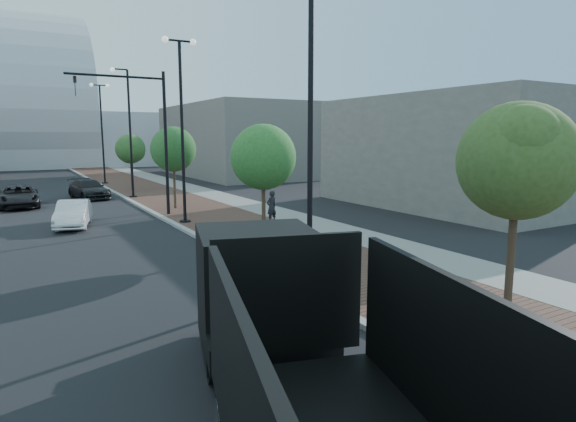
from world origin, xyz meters
TOP-DOWN VIEW (x-y plane):
  - sidewalk at (3.50, 40.00)m, footprint 7.00×140.00m
  - concrete_strip at (6.20, 40.00)m, footprint 2.40×140.00m
  - curb at (0.00, 40.00)m, footprint 0.30×140.00m
  - dump_truck at (-3.87, 3.09)m, footprint 5.73×13.41m
  - white_sedan at (-4.49, 24.08)m, footprint 2.27×4.23m
  - dark_car_mid at (-6.71, 33.23)m, footprint 2.32×4.96m
  - dark_car_far at (-2.20, 35.63)m, footprint 2.74×5.00m
  - pedestrian at (4.61, 20.01)m, footprint 0.71×0.56m
  - streetlight_1 at (0.49, 10.00)m, footprint 1.44×0.56m
  - streetlight_2 at (0.60, 22.00)m, footprint 1.72×0.56m
  - streetlight_3 at (0.49, 34.00)m, footprint 1.44×0.56m
  - streetlight_4 at (0.60, 46.00)m, footprint 1.72×0.56m
  - traffic_mast at (-0.30, 25.00)m, footprint 5.09×0.20m
  - tree_0 at (1.65, 4.02)m, footprint 2.37×2.32m
  - tree_1 at (1.65, 15.02)m, footprint 2.60×2.58m
  - tree_2 at (1.65, 27.02)m, footprint 2.72×2.72m
  - tree_3 at (1.65, 39.02)m, footprint 2.44×2.40m
  - convention_center at (-2.00, 85.00)m, footprint 50.00×30.00m
  - commercial_block_ne at (16.00, 50.00)m, footprint 12.00×22.00m
  - commercial_block_e at (18.00, 20.00)m, footprint 10.00×16.00m
  - utility_cover_1 at (2.40, 8.00)m, footprint 0.50×0.50m
  - utility_cover_2 at (2.40, 19.00)m, footprint 0.50×0.50m

SIDE VIEW (x-z plane):
  - sidewalk at x=3.50m, z-range 0.00..0.12m
  - concrete_strip at x=6.20m, z-range 0.00..0.13m
  - curb at x=0.00m, z-range 0.00..0.14m
  - utility_cover_1 at x=2.40m, z-range 0.12..0.14m
  - utility_cover_2 at x=2.40m, z-range 0.12..0.14m
  - white_sedan at x=-4.49m, z-range 0.00..1.32m
  - dark_car_far at x=-2.20m, z-range 0.00..1.37m
  - dark_car_mid at x=-6.71m, z-range 0.00..1.37m
  - pedestrian at x=4.61m, z-range 0.00..1.71m
  - dump_truck at x=-3.87m, z-range -0.24..2.85m
  - tree_3 at x=1.65m, z-range 1.13..5.80m
  - commercial_block_e at x=18.00m, z-range 0.00..7.00m
  - tree_1 at x=1.65m, z-range 1.19..6.18m
  - tree_2 at x=1.65m, z-range 1.17..6.25m
  - commercial_block_ne at x=16.00m, z-range 0.00..8.00m
  - tree_0 at x=1.65m, z-range 1.41..6.59m
  - streetlight_1 at x=0.49m, z-range -0.26..8.95m
  - streetlight_3 at x=0.49m, z-range -0.26..8.95m
  - streetlight_2 at x=0.60m, z-range 0.18..9.46m
  - streetlight_4 at x=0.60m, z-range 0.18..9.46m
  - traffic_mast at x=-0.30m, z-range 0.98..8.98m
  - convention_center at x=-2.00m, z-range -19.00..31.00m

